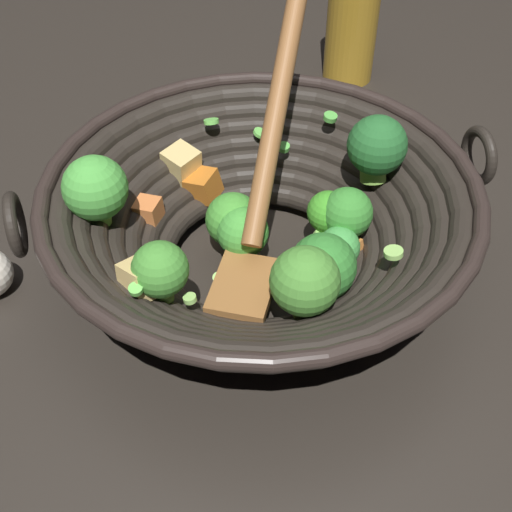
# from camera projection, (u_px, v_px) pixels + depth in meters

# --- Properties ---
(ground_plane) EXTENTS (4.00, 4.00, 0.00)m
(ground_plane) POSITION_uv_depth(u_px,v_px,m) (260.00, 271.00, 0.64)
(ground_plane) COLOR #28231E
(wok) EXTENTS (0.41, 0.38, 0.23)m
(wok) POSITION_uv_depth(u_px,v_px,m) (261.00, 218.00, 0.59)
(wok) COLOR black
(wok) RESTS_ON ground
(cooking_oil_bottle) EXTENTS (0.06, 0.06, 0.22)m
(cooking_oil_bottle) POSITION_uv_depth(u_px,v_px,m) (353.00, 9.00, 0.84)
(cooking_oil_bottle) COLOR #AD7F23
(cooking_oil_bottle) RESTS_ON ground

